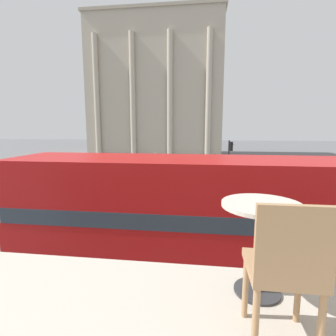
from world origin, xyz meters
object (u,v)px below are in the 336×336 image
Objects in this scene: cafe_dining_table at (261,228)px; pedestrian_white at (303,178)px; cafe_chair_0 at (286,267)px; traffic_light_mid at (230,159)px; double_decker_bus at (183,217)px; plaza_building_left at (157,88)px; car_navy at (253,197)px; pedestrian_grey at (85,180)px; pedestrian_olive at (155,158)px; traffic_light_near at (227,187)px.

pedestrian_white is at bearing 69.11° from cafe_dining_table.
traffic_light_mid is at bearing 90.81° from cafe_chair_0.
plaza_building_left reaches higher than double_decker_bus.
double_decker_bus is 16.78m from pedestrian_white.
double_decker_bus reaches higher than pedestrian_white.
car_navy is 2.56× the size of pedestrian_grey.
pedestrian_white is (7.62, 20.57, -3.30)m from cafe_chair_0.
plaza_building_left reaches higher than pedestrian_white.
pedestrian_grey is at bearing 119.06° from cafe_dining_table.
pedestrian_olive is at bearing 101.64° from cafe_dining_table.
plaza_building_left is at bearing -49.12° from pedestrian_grey.
traffic_light_mid is at bearing 83.69° from traffic_light_near.
traffic_light_mid is at bearing -131.91° from pedestrian_grey.
pedestrian_grey is (-12.32, 2.59, 0.24)m from car_navy.
plaza_building_left is 36.47m from car_navy.
traffic_light_mid is 2.48× the size of pedestrian_grey.
double_decker_bus is 43.31m from plaza_building_left.
car_navy is at bearing -73.30° from traffic_light_mid.
cafe_chair_0 is at bearing -139.99° from pedestrian_white.
cafe_dining_table is 0.53m from cafe_chair_0.
plaza_building_left reaches higher than car_navy.
double_decker_bus is 14.30× the size of cafe_dining_table.
cafe_dining_table is at bearing -95.17° from car_navy.
cafe_dining_table is 0.80× the size of cafe_chair_0.
car_navy is at bearing -70.13° from plaza_building_left.
car_navy is 2.35× the size of pedestrian_olive.
double_decker_bus is 9.76m from car_navy.
traffic_light_near is (0.70, 10.69, -1.97)m from cafe_chair_0.
cafe_chair_0 is at bearing 111.83° from pedestrian_olive.
traffic_light_near is 0.87× the size of traffic_light_mid.
traffic_light_mid reaches higher than pedestrian_olive.
pedestrian_white is 17.42m from pedestrian_grey.
traffic_light_near is at bearing -172.37° from pedestrian_grey.
cafe_chair_0 is 0.04× the size of plaza_building_left.
car_navy is at bearing 71.83° from double_decker_bus.
double_decker_bus is 12.93m from traffic_light_mid.
plaza_building_left is at bearing -70.64° from pedestrian_olive.
traffic_light_near is (0.73, 10.16, -1.98)m from cafe_dining_table.
plaza_building_left is 39.47m from traffic_light_near.
cafe_chair_0 is 20.39m from pedestrian_grey.
cafe_chair_0 is 22.18m from pedestrian_white.
cafe_chair_0 reaches higher than traffic_light_near.
plaza_building_left is at bearing 91.90° from pedestrian_white.
cafe_dining_table reaches higher than pedestrian_white.
cafe_dining_table is 18.52m from traffic_light_mid.
double_decker_bus is at bearing -79.07° from plaza_building_left.
double_decker_bus is at bearing -150.75° from pedestrian_white.
pedestrian_olive is (-6.55, 31.80, -3.26)m from cafe_dining_table.
plaza_building_left is 14.87× the size of pedestrian_grey.
pedestrian_grey is (-9.54, 17.17, -3.35)m from cafe_dining_table.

